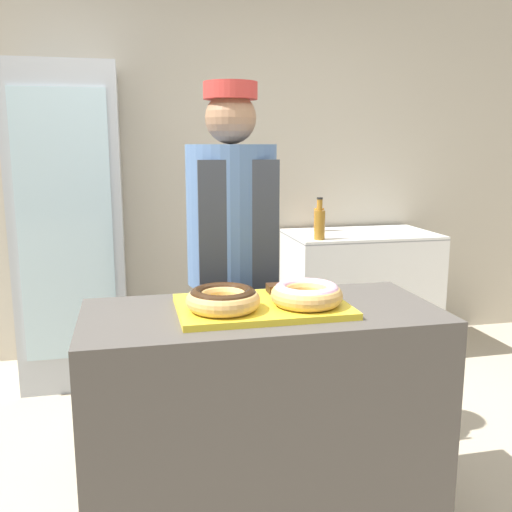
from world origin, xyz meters
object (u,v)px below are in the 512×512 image
at_px(donut_chocolate_glaze, 223,298).
at_px(baker_person, 233,267).
at_px(beverage_fridge, 71,227).
at_px(serving_tray, 262,306).
at_px(bottle_orange, 319,218).
at_px(chest_freezer, 359,292).
at_px(donut_light_glaze, 307,293).
at_px(bottle_amber, 320,223).
at_px(brownie_back_left, 230,291).
at_px(brownie_back_right, 277,288).

relative_size(donut_chocolate_glaze, baker_person, 0.15).
bearing_deg(donut_chocolate_glaze, baker_person, 76.95).
distance_m(donut_chocolate_glaze, beverage_fridge, 1.92).
distance_m(serving_tray, bottle_orange, 2.08).
bearing_deg(donut_chocolate_glaze, bottle_orange, 62.51).
bearing_deg(chest_freezer, baker_person, -134.47).
distance_m(donut_light_glaze, bottle_amber, 1.70).
bearing_deg(donut_chocolate_glaze, bottle_amber, 60.61).
bearing_deg(bottle_orange, brownie_back_left, -118.55).
relative_size(serving_tray, beverage_fridge, 0.31).
bearing_deg(serving_tray, donut_light_glaze, -19.54).
distance_m(serving_tray, bottle_amber, 1.71).
distance_m(donut_light_glaze, chest_freezer, 2.12).
bearing_deg(bottle_amber, baker_person, -128.67).
height_order(donut_chocolate_glaze, beverage_fridge, beverage_fridge).
distance_m(donut_chocolate_glaze, brownie_back_right, 0.31).
height_order(brownie_back_right, chest_freezer, brownie_back_right).
bearing_deg(brownie_back_left, donut_light_glaze, -38.41).
bearing_deg(donut_chocolate_glaze, brownie_back_left, 73.01).
bearing_deg(beverage_fridge, donut_light_glaze, -61.83).
relative_size(serving_tray, bottle_orange, 2.55).
distance_m(serving_tray, chest_freezer, 2.14).
height_order(brownie_back_right, bottle_orange, bottle_orange).
distance_m(brownie_back_left, brownie_back_right, 0.18).
bearing_deg(brownie_back_right, bottle_amber, 64.98).
relative_size(chest_freezer, bottle_orange, 4.24).
relative_size(brownie_back_left, chest_freezer, 0.07).
height_order(serving_tray, donut_light_glaze, donut_light_glaze).
height_order(donut_chocolate_glaze, bottle_orange, bottle_orange).
bearing_deg(brownie_back_right, chest_freezer, 57.34).
height_order(donut_light_glaze, bottle_amber, bottle_amber).
distance_m(chest_freezer, bottle_orange, 0.60).
xyz_separation_m(donut_chocolate_glaze, donut_light_glaze, (0.30, 0.00, 0.00)).
bearing_deg(serving_tray, bottle_amber, 64.15).
xyz_separation_m(brownie_back_right, chest_freezer, (1.04, 1.62, -0.49)).
relative_size(brownie_back_left, baker_person, 0.04).
xyz_separation_m(brownie_back_left, bottle_amber, (0.84, 1.40, 0.05)).
distance_m(brownie_back_right, beverage_fridge, 1.85).
bearing_deg(donut_light_glaze, beverage_fridge, 118.17).
bearing_deg(serving_tray, beverage_fridge, 114.96).
bearing_deg(donut_chocolate_glaze, chest_freezer, 54.73).
height_order(donut_chocolate_glaze, brownie_back_left, donut_chocolate_glaze).
bearing_deg(serving_tray, brownie_back_right, 56.50).
bearing_deg(brownie_back_right, brownie_back_left, 180.00).
distance_m(brownie_back_right, baker_person, 0.48).
xyz_separation_m(donut_light_glaze, bottle_amber, (0.59, 1.59, 0.03)).
height_order(donut_light_glaze, brownie_back_right, donut_light_glaze).
height_order(donut_light_glaze, beverage_fridge, beverage_fridge).
bearing_deg(donut_light_glaze, brownie_back_left, 141.59).
height_order(serving_tray, bottle_amber, bottle_amber).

